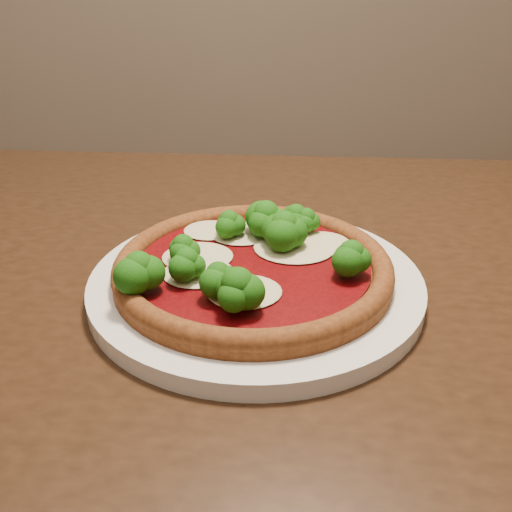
{
  "coord_description": "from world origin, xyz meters",
  "views": [
    {
      "loc": [
        0.13,
        -0.34,
        1.05
      ],
      "look_at": [
        0.15,
        0.16,
        0.79
      ],
      "focal_mm": 40.0,
      "sensor_mm": 36.0,
      "label": 1
    }
  ],
  "objects": [
    {
      "name": "plate",
      "position": [
        0.15,
        0.16,
        0.76
      ],
      "size": [
        0.34,
        0.34,
        0.02
      ],
      "primitive_type": "cylinder",
      "color": "silver",
      "rests_on": "dining_table"
    },
    {
      "name": "pizza",
      "position": [
        0.14,
        0.16,
        0.78
      ],
      "size": [
        0.28,
        0.28,
        0.06
      ],
      "rotation": [
        0.0,
        0.0,
        0.38
      ],
      "color": "brown",
      "rests_on": "plate"
    },
    {
      "name": "dining_table",
      "position": [
        0.22,
        0.24,
        0.65
      ],
      "size": [
        1.25,
        0.87,
        0.75
      ],
      "rotation": [
        0.0,
        0.0,
        -0.1
      ],
      "color": "black",
      "rests_on": "floor"
    }
  ]
}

